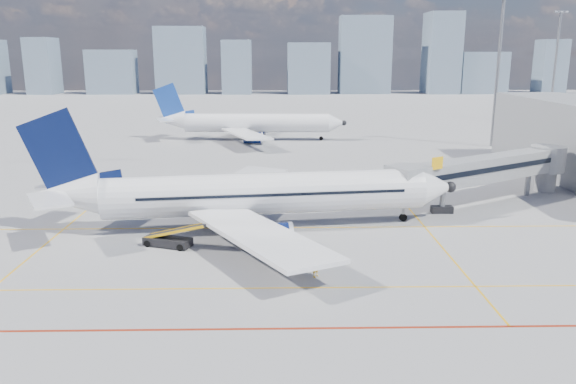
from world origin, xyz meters
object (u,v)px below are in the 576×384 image
cargo_dolly (287,251)px  second_aircraft (249,123)px  main_aircraft (248,195)px  belt_loader (169,240)px  baggage_tug (292,262)px  ramp_worker (316,265)px

cargo_dolly → second_aircraft: bearing=119.3°
second_aircraft → cargo_dolly: 64.58m
second_aircraft → cargo_dolly: second_aircraft is taller
main_aircraft → belt_loader: size_ratio=6.74×
main_aircraft → baggage_tug: 11.60m
baggage_tug → second_aircraft: bearing=89.4°
belt_loader → ramp_worker: 13.87m
belt_loader → ramp_worker: bearing=-10.1°
baggage_tug → cargo_dolly: bearing=97.1°
baggage_tug → belt_loader: bearing=145.7°
second_aircraft → baggage_tug: (6.36, -65.74, -2.60)m
second_aircraft → belt_loader: (-3.92, -60.24, -2.61)m
baggage_tug → ramp_worker: ramp_worker is taller
belt_loader → ramp_worker: (12.04, -6.89, 0.32)m
cargo_dolly → ramp_worker: bearing=-29.7°
baggage_tug → belt_loader: 11.66m
main_aircraft → baggage_tug: (3.77, -10.66, -2.60)m
main_aircraft → second_aircraft: bearing=85.8°
main_aircraft → belt_loader: bearing=-148.5°
cargo_dolly → belt_loader: 10.73m
ramp_worker → cargo_dolly: bearing=78.0°
cargo_dolly → belt_loader: (-9.93, 4.03, -0.39)m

